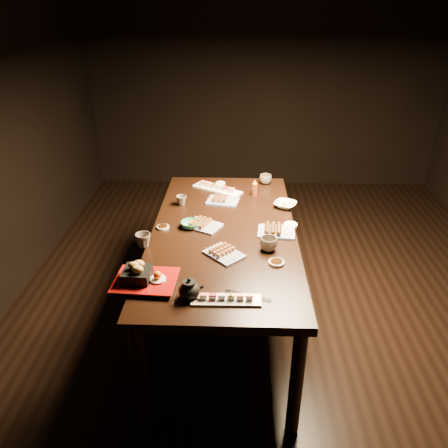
{
  "coord_description": "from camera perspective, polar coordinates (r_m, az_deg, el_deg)",
  "views": [
    {
      "loc": [
        -0.31,
        -2.58,
        2.05
      ],
      "look_at": [
        -0.39,
        -0.12,
        0.77
      ],
      "focal_mm": 35.0,
      "sensor_mm": 36.0,
      "label": 1
    }
  ],
  "objects": [
    {
      "name": "sauce_dish_nw",
      "position": [
        3.43,
        -0.48,
        5.33
      ],
      "size": [
        0.09,
        0.09,
        0.01
      ],
      "primitive_type": "cylinder",
      "rotation": [
        0.0,
        0.0,
        -0.29
      ],
      "color": "white",
      "rests_on": "dining_table"
    },
    {
      "name": "ground",
      "position": [
        3.31,
        6.96,
        -11.08
      ],
      "size": [
        5.0,
        5.0,
        0.0
      ],
      "primitive_type": "plane",
      "color": "black",
      "rests_on": "ground"
    },
    {
      "name": "teacup_near_left",
      "position": [
        2.59,
        -10.51,
        -2.11
      ],
      "size": [
        0.12,
        0.12,
        0.08
      ],
      "primitive_type": "imported",
      "rotation": [
        0.0,
        0.0,
        -0.59
      ],
      "color": "brown",
      "rests_on": "dining_table"
    },
    {
      "name": "chopsticks_near",
      "position": [
        2.21,
        -11.15,
        -9.14
      ],
      "size": [
        0.22,
        0.03,
        0.01
      ],
      "primitive_type": null,
      "rotation": [
        0.0,
        0.0,
        0.03
      ],
      "color": "black",
      "rests_on": "dining_table"
    },
    {
      "name": "dining_table",
      "position": [
        2.94,
        -0.03,
        -7.3
      ],
      "size": [
        1.35,
        1.97,
        0.75
      ],
      "primitive_type": "cube",
      "rotation": [
        0.0,
        0.0,
        -0.27
      ],
      "color": "black",
      "rests_on": "ground"
    },
    {
      "name": "teacup_far_right",
      "position": [
        3.45,
        5.44,
        5.84
      ],
      "size": [
        0.13,
        0.13,
        0.07
      ],
      "primitive_type": "imported",
      "rotation": [
        0.0,
        0.0,
        -0.64
      ],
      "color": "brown",
      "rests_on": "dining_table"
    },
    {
      "name": "condiment_bottle",
      "position": [
        3.22,
        4.03,
        4.78
      ],
      "size": [
        0.05,
        0.05,
        0.12
      ],
      "primitive_type": "cylinder",
      "rotation": [
        0.0,
        0.0,
        -0.49
      ],
      "color": "maroon",
      "rests_on": "dining_table"
    },
    {
      "name": "yakitori_plate_right",
      "position": [
        2.47,
        0.03,
        -3.58
      ],
      "size": [
        0.26,
        0.26,
        0.05
      ],
      "primitive_type": null,
      "rotation": [
        0.0,
        0.0,
        -0.8
      ],
      "color": "#828EB6",
      "rests_on": "dining_table"
    },
    {
      "name": "tsukune_plate",
      "position": [
        2.72,
        6.85,
        -0.67
      ],
      "size": [
        0.24,
        0.18,
        0.06
      ],
      "primitive_type": null,
      "rotation": [
        0.0,
        0.0,
        -0.1
      ],
      "color": "#828EB6",
      "rests_on": "dining_table"
    },
    {
      "name": "edamame_bowl_cream",
      "position": [
        3.07,
        8.0,
        2.52
      ],
      "size": [
        0.2,
        0.2,
        0.04
      ],
      "primitive_type": "imported",
      "rotation": [
        0.0,
        0.0,
        -0.46
      ],
      "color": "beige",
      "rests_on": "dining_table"
    },
    {
      "name": "teacup_far_left",
      "position": [
        3.08,
        -5.59,
        3.08
      ],
      "size": [
        0.09,
        0.09,
        0.07
      ],
      "primitive_type": "imported",
      "rotation": [
        0.0,
        0.0,
        -0.33
      ],
      "color": "brown",
      "rests_on": "dining_table"
    },
    {
      "name": "tempura_tray",
      "position": [
        2.26,
        -10.26,
        -6.45
      ],
      "size": [
        0.33,
        0.27,
        0.12
      ],
      "primitive_type": null,
      "rotation": [
        0.0,
        0.0,
        -0.05
      ],
      "color": "black",
      "rests_on": "dining_table"
    },
    {
      "name": "yakitori_plate_left",
      "position": [
        3.12,
        -0.16,
        3.37
      ],
      "size": [
        0.24,
        0.2,
        0.06
      ],
      "primitive_type": null,
      "rotation": [
        0.0,
        0.0,
        -0.19
      ],
      "color": "#828EB6",
      "rests_on": "dining_table"
    },
    {
      "name": "teapot",
      "position": [
        2.14,
        -4.54,
        -8.34
      ],
      "size": [
        0.14,
        0.14,
        0.11
      ],
      "primitive_type": null,
      "rotation": [
        0.0,
        0.0,
        0.16
      ],
      "color": "black",
      "rests_on": "dining_table"
    },
    {
      "name": "chopsticks_se",
      "position": [
        2.17,
        3.17,
        -9.29
      ],
      "size": [
        0.23,
        0.09,
        0.01
      ],
      "primitive_type": null,
      "rotation": [
        0.0,
        0.0,
        -0.31
      ],
      "color": "black",
      "rests_on": "dining_table"
    },
    {
      "name": "sauce_dish_west",
      "position": [
        2.79,
        -7.98,
        -0.41
      ],
      "size": [
        0.1,
        0.1,
        0.01
      ],
      "primitive_type": "cylinder",
      "rotation": [
        0.0,
        0.0,
        -0.33
      ],
      "color": "white",
      "rests_on": "dining_table"
    },
    {
      "name": "edamame_bowl_green",
      "position": [
        2.78,
        -4.34,
        -0.06
      ],
      "size": [
        0.17,
        0.17,
        0.04
      ],
      "primitive_type": "imported",
      "rotation": [
        0.0,
        0.0,
        -0.57
      ],
      "color": "#32996A",
      "rests_on": "dining_table"
    },
    {
      "name": "sauce_dish_se",
      "position": [
        2.42,
        6.86,
        -5.02
      ],
      "size": [
        0.11,
        0.11,
        0.02
      ],
      "primitive_type": "cylinder",
      "rotation": [
        0.0,
        0.0,
        -0.31
      ],
      "color": "white",
      "rests_on": "dining_table"
    },
    {
      "name": "sushi_platter_far",
      "position": [
        3.31,
        -0.88,
        4.82
      ],
      "size": [
        0.39,
        0.3,
        0.05
      ],
      "primitive_type": null,
      "rotation": [
        0.0,
        0.0,
        2.6
      ],
      "color": "white",
      "rests_on": "dining_table"
    },
    {
      "name": "sauce_dish_east",
      "position": [
        2.82,
        8.69,
        -0.13
      ],
      "size": [
        0.09,
        0.09,
        0.02
      ],
      "primitive_type": "cylinder",
      "rotation": [
        0.0,
        0.0,
        -0.0
      ],
      "color": "white",
      "rests_on": "dining_table"
    },
    {
      "name": "sushi_platter_near",
      "position": [
        2.13,
        0.3,
        -9.58
      ],
      "size": [
        0.34,
        0.1,
        0.04
      ],
      "primitive_type": null,
      "rotation": [
        0.0,
        0.0,
        0.01
      ],
      "color": "white",
      "rests_on": "dining_table"
    },
    {
      "name": "yakitori_plate_center",
      "position": [
        2.78,
        -2.72,
        0.13
      ],
      "size": [
        0.26,
        0.23,
        0.05
      ],
      "primitive_type": null,
      "rotation": [
        0.0,
        0.0,
        -0.46
      ],
      "color": "#828EB6",
      "rests_on": "dining_table"
    },
    {
      "name": "teacup_mid_right",
      "position": [
        2.53,
        5.84,
        -2.61
      ],
      "size": [
        0.11,
        0.11,
        0.08
      ],
      "primitive_type": "imported",
      "rotation": [
        0.0,
        0.0,
        0.13
      ],
      "color": "brown",
      "rests_on": "dining_table"
    }
  ]
}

